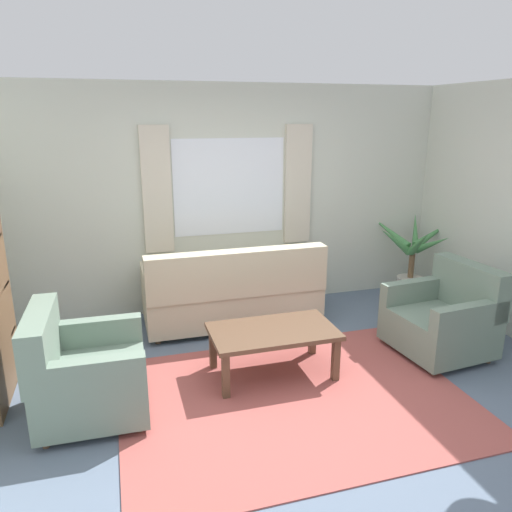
# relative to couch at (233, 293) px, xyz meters

# --- Properties ---
(ground_plane) EXTENTS (6.24, 6.24, 0.00)m
(ground_plane) POSITION_rel_couch_xyz_m (0.12, -1.60, -0.37)
(ground_plane) COLOR slate
(wall_back) EXTENTS (5.32, 0.12, 2.60)m
(wall_back) POSITION_rel_couch_xyz_m (0.12, 0.66, 0.93)
(wall_back) COLOR beige
(wall_back) RESTS_ON ground_plane
(window_with_curtains) EXTENTS (1.98, 0.07, 1.40)m
(window_with_curtains) POSITION_rel_couch_xyz_m (0.12, 0.58, 1.08)
(window_with_curtains) COLOR white
(area_rug) EXTENTS (2.80, 2.09, 0.01)m
(area_rug) POSITION_rel_couch_xyz_m (0.12, -1.60, -0.36)
(area_rug) COLOR #9E4C47
(area_rug) RESTS_ON ground_plane
(couch) EXTENTS (1.90, 0.82, 0.92)m
(couch) POSITION_rel_couch_xyz_m (0.00, 0.00, 0.00)
(couch) COLOR #BCB293
(couch) RESTS_ON ground_plane
(armchair_left) EXTENTS (0.84, 0.86, 0.88)m
(armchair_left) POSITION_rel_couch_xyz_m (-1.51, -1.33, -0.01)
(armchair_left) COLOR slate
(armchair_left) RESTS_ON ground_plane
(armchair_right) EXTENTS (0.90, 0.91, 0.88)m
(armchair_right) POSITION_rel_couch_xyz_m (1.81, -1.21, -0.01)
(armchair_right) COLOR slate
(armchair_right) RESTS_ON ground_plane
(coffee_table) EXTENTS (1.10, 0.64, 0.44)m
(coffee_table) POSITION_rel_couch_xyz_m (0.08, -1.16, 0.01)
(coffee_table) COLOR brown
(coffee_table) RESTS_ON ground_plane
(potted_plant) EXTENTS (1.14, 1.17, 1.05)m
(potted_plant) POSITION_rel_couch_xyz_m (2.35, 0.17, 0.13)
(potted_plant) COLOR #B7B2A8
(potted_plant) RESTS_ON ground_plane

